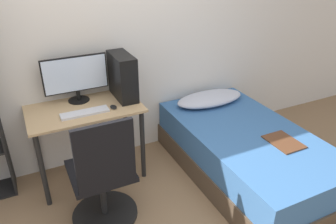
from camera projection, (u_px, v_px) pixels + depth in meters
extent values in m
cube|color=silver|center=(101.00, 40.00, 3.06)|extent=(8.00, 0.05, 2.50)
cube|color=tan|center=(84.00, 109.00, 2.93)|extent=(1.00, 0.58, 0.02)
cylinder|color=black|center=(43.00, 171.00, 2.73)|extent=(0.04, 0.04, 0.72)
cylinder|color=black|center=(143.00, 145.00, 3.09)|extent=(0.04, 0.04, 0.72)
cylinder|color=black|center=(36.00, 143.00, 3.12)|extent=(0.04, 0.04, 0.72)
cylinder|color=black|center=(126.00, 123.00, 3.47)|extent=(0.04, 0.04, 0.72)
cylinder|color=black|center=(105.00, 213.00, 2.77)|extent=(0.54, 0.54, 0.03)
cylinder|color=black|center=(103.00, 193.00, 2.67)|extent=(0.05, 0.05, 0.41)
cube|color=black|center=(100.00, 171.00, 2.57)|extent=(0.47, 0.47, 0.04)
cube|color=black|center=(105.00, 156.00, 2.27)|extent=(0.43, 0.04, 0.51)
cube|color=#4C3D2D|center=(244.00, 164.00, 3.23)|extent=(1.02, 1.86, 0.22)
cube|color=#38669E|center=(247.00, 143.00, 3.12)|extent=(0.99, 1.83, 0.27)
ellipsoid|color=#B2B7C6|center=(210.00, 98.00, 3.57)|extent=(0.78, 0.36, 0.11)
cube|color=#56331E|center=(284.00, 142.00, 2.87)|extent=(0.24, 0.32, 0.01)
cylinder|color=black|center=(79.00, 100.00, 3.06)|extent=(0.20, 0.20, 0.01)
cylinder|color=black|center=(78.00, 95.00, 3.04)|extent=(0.04, 0.04, 0.10)
cube|color=black|center=(75.00, 74.00, 2.95)|extent=(0.58, 0.01, 0.33)
cube|color=silver|center=(76.00, 74.00, 2.94)|extent=(0.56, 0.01, 0.31)
cube|color=silver|center=(85.00, 113.00, 2.82)|extent=(0.41, 0.12, 0.02)
cube|color=black|center=(123.00, 76.00, 3.04)|extent=(0.17, 0.40, 0.42)
ellipsoid|color=black|center=(113.00, 107.00, 2.92)|extent=(0.06, 0.09, 0.02)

